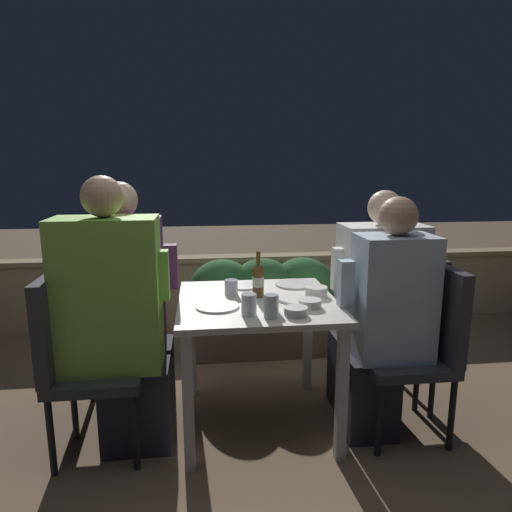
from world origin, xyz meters
TOP-DOWN VIEW (x-y plane):
  - ground_plane at (0.00, 0.00)m, footprint 16.00×16.00m
  - parapet_wall at (0.00, 1.67)m, footprint 9.00×0.18m
  - dining_table at (0.00, 0.00)m, footprint 0.82×0.81m
  - planter_hedge at (0.16, 0.96)m, footprint 1.09×0.47m
  - chair_left_near at (-0.90, -0.13)m, footprint 0.44×0.43m
  - person_green_blouse at (-0.70, -0.13)m, footprint 0.52×0.26m
  - chair_left_far at (-0.87, 0.16)m, footprint 0.44×0.43m
  - person_purple_stripe at (-0.67, 0.16)m, footprint 0.49×0.26m
  - chair_right_near at (0.84, -0.17)m, footprint 0.44×0.43m
  - person_blue_shirt at (0.64, -0.17)m, footprint 0.47×0.26m
  - chair_right_far at (0.89, 0.12)m, footprint 0.44×0.43m
  - person_white_polo at (0.69, 0.12)m, footprint 0.52×0.26m
  - beer_bottle at (0.01, 0.05)m, footprint 0.06×0.06m
  - plate_0 at (-0.21, -0.10)m, footprint 0.22×0.22m
  - plate_1 at (0.25, 0.26)m, footprint 0.22×0.22m
  - plate_2 at (-0.05, 0.26)m, footprint 0.18×0.18m
  - bowl_0 at (0.32, 0.03)m, footprint 0.12×0.12m
  - bowl_1 at (0.24, -0.16)m, footprint 0.11×0.11m
  - bowl_2 at (0.15, -0.27)m, footprint 0.11×0.11m
  - glass_cup_0 at (0.03, -0.29)m, footprint 0.06×0.06m
  - glass_cup_1 at (-0.07, -0.24)m, footprint 0.07×0.07m
  - glass_cup_2 at (-0.13, 0.11)m, footprint 0.07×0.07m
  - glass_cup_3 at (0.04, -0.21)m, footprint 0.07×0.07m
  - fork_0 at (0.11, -0.06)m, footprint 0.12×0.15m

SIDE VIEW (x-z plane):
  - ground_plane at x=0.00m, z-range 0.00..0.00m
  - parapet_wall at x=0.00m, z-range 0.01..0.61m
  - planter_hedge at x=0.16m, z-range 0.04..0.76m
  - chair_left_near at x=-0.90m, z-range 0.08..0.99m
  - chair_left_far at x=-0.87m, z-range 0.08..0.99m
  - chair_right_near at x=0.84m, z-range 0.08..0.99m
  - chair_right_far at x=0.89m, z-range 0.08..0.99m
  - dining_table at x=0.00m, z-range 0.25..0.96m
  - person_white_polo at x=0.69m, z-range 0.00..1.26m
  - person_blue_shirt at x=0.64m, z-range 0.00..1.26m
  - person_purple_stripe at x=-0.67m, z-range 0.00..1.32m
  - person_green_blouse at x=-0.70m, z-range 0.00..1.36m
  - fork_0 at x=0.11m, z-range 0.71..0.72m
  - plate_0 at x=-0.21m, z-range 0.71..0.72m
  - plate_1 at x=0.25m, z-range 0.71..0.72m
  - plate_2 at x=-0.05m, z-range 0.71..0.72m
  - bowl_2 at x=0.15m, z-range 0.71..0.75m
  - bowl_1 at x=0.24m, z-range 0.71..0.76m
  - bowl_0 at x=0.32m, z-range 0.71..0.76m
  - glass_cup_2 at x=-0.13m, z-range 0.71..0.79m
  - glass_cup_3 at x=0.04m, z-range 0.71..0.79m
  - glass_cup_1 at x=-0.07m, z-range 0.71..0.81m
  - glass_cup_0 at x=0.03m, z-range 0.71..0.82m
  - beer_bottle at x=0.01m, z-range 0.68..0.93m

